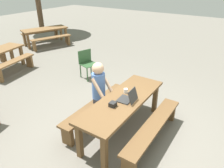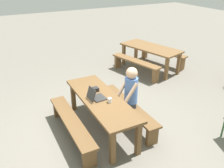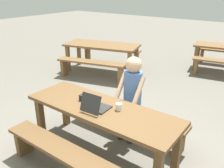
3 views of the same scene
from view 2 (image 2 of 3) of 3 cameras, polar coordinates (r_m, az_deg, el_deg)
ground_plane at (r=5.17m, az=-2.49°, el=-10.52°), size 30.00×30.00×0.00m
picnic_table_front at (r=4.82m, az=-2.63°, el=-4.45°), size 2.18×0.71×0.74m
bench_near at (r=4.79m, az=-9.61°, el=-9.31°), size 1.98×0.30×0.43m
bench_far at (r=5.23m, az=3.84°, el=-5.66°), size 1.98×0.30×0.43m
laptop at (r=4.70m, az=-3.90°, el=-2.93°), size 0.31×0.34×0.26m
small_pouch at (r=5.01m, az=-3.90°, el=-1.26°), size 0.12×0.11×0.08m
coffee_mug at (r=4.59m, az=-0.51°, el=-3.88°), size 0.08×0.08×0.09m
person_seated at (r=4.94m, az=4.18°, el=-2.00°), size 0.38×0.39×1.30m
picnic_table_rear at (r=7.94m, az=9.12°, el=7.94°), size 2.14×1.33×0.76m
bench_rear_south at (r=7.53m, az=5.63°, el=4.77°), size 1.80×0.76×0.48m
bench_rear_north at (r=8.57m, az=11.92°, el=6.98°), size 1.80×0.76×0.48m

